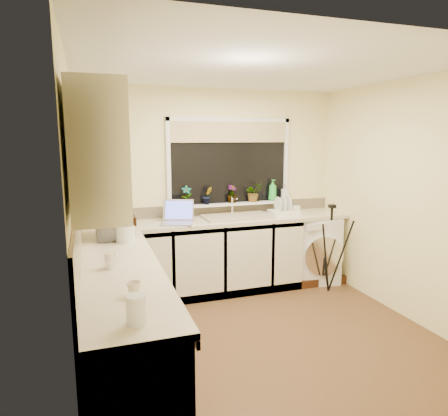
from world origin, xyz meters
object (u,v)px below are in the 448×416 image
(kettle, at_px, (125,230))
(soap_bottle_green, at_px, (273,190))
(plant_b, at_px, (207,196))
(soap_bottle_clear, at_px, (285,192))
(plant_d, at_px, (253,192))
(washing_machine, at_px, (311,248))
(laptop, at_px, (178,217))
(cup_left, at_px, (134,289))
(glass_jug, at_px, (136,310))
(plant_c, at_px, (232,194))
(plant_a, at_px, (187,195))
(steel_jar, at_px, (110,261))
(tripod, at_px, (330,248))
(dish_rack, at_px, (284,212))
(microwave, at_px, (114,223))
(cup_back, at_px, (296,209))

(kettle, height_order, soap_bottle_green, soap_bottle_green)
(plant_b, distance_m, soap_bottle_clear, 1.05)
(plant_b, bearing_deg, plant_d, 0.98)
(washing_machine, relative_size, plant_d, 3.59)
(washing_machine, relative_size, soap_bottle_green, 3.10)
(laptop, bearing_deg, plant_b, 50.80)
(soap_bottle_clear, height_order, cup_left, soap_bottle_clear)
(washing_machine, relative_size, glass_jug, 5.40)
(laptop, relative_size, soap_bottle_clear, 2.12)
(laptop, bearing_deg, plant_c, 40.01)
(plant_a, bearing_deg, soap_bottle_clear, -0.55)
(plant_d, bearing_deg, plant_b, -179.02)
(steel_jar, bearing_deg, cup_left, -79.43)
(tripod, distance_m, glass_jug, 3.29)
(soap_bottle_green, bearing_deg, plant_a, -179.55)
(glass_jug, bearing_deg, steel_jar, 94.57)
(plant_d, bearing_deg, plant_c, 177.23)
(glass_jug, xyz_separation_m, plant_a, (0.92, 2.70, 0.19))
(dish_rack, bearing_deg, steel_jar, -143.54)
(dish_rack, distance_m, microwave, 2.17)
(plant_d, relative_size, cup_left, 2.57)
(soap_bottle_green, distance_m, cup_left, 3.08)
(plant_c, height_order, soap_bottle_clear, plant_c)
(plant_b, bearing_deg, kettle, -138.90)
(kettle, height_order, steel_jar, kettle)
(microwave, height_order, cup_left, microwave)
(microwave, xyz_separation_m, plant_c, (1.49, 0.72, 0.13))
(tripod, bearing_deg, dish_rack, 157.05)
(microwave, bearing_deg, soap_bottle_green, -71.64)
(glass_jug, bearing_deg, kettle, 86.66)
(steel_jar, bearing_deg, plant_d, 42.50)
(kettle, distance_m, plant_a, 1.26)
(plant_b, relative_size, plant_c, 0.96)
(steel_jar, distance_m, cup_left, 0.60)
(plant_c, xyz_separation_m, soap_bottle_green, (0.56, -0.01, 0.03))
(plant_a, height_order, soap_bottle_clear, plant_a)
(soap_bottle_clear, bearing_deg, glass_jug, -129.66)
(steel_jar, xyz_separation_m, microwave, (0.09, 1.00, 0.08))
(laptop, xyz_separation_m, microwave, (-0.73, -0.43, 0.07))
(washing_machine, bearing_deg, cup_back, 162.01)
(washing_machine, height_order, steel_jar, steel_jar)
(dish_rack, relative_size, steel_jar, 3.05)
(plant_d, bearing_deg, microwave, -158.26)
(kettle, bearing_deg, microwave, 110.80)
(microwave, xyz_separation_m, plant_d, (1.78, 0.71, 0.13))
(steel_jar, bearing_deg, tripod, 22.10)
(tripod, bearing_deg, glass_jug, -116.46)
(cup_back, bearing_deg, kettle, -159.89)
(laptop, distance_m, plant_b, 0.54)
(dish_rack, relative_size, plant_a, 1.48)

